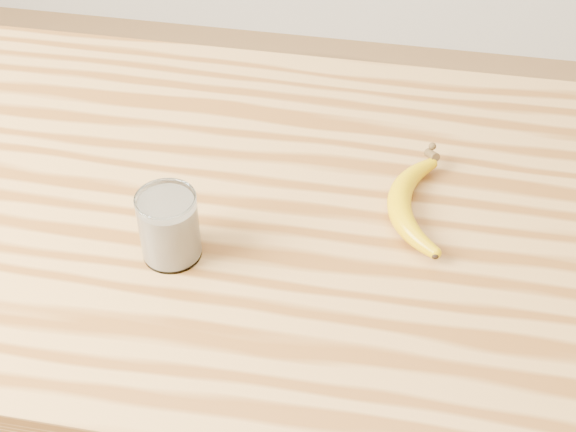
# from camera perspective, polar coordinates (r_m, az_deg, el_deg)

# --- Properties ---
(table) EXTENTS (1.20, 0.80, 0.90)m
(table) POSITION_cam_1_polar(r_m,az_deg,el_deg) (1.24, -2.13, -3.40)
(table) COLOR #AD7B40
(table) RESTS_ON ground
(smoothie_glass) EXTENTS (0.08, 0.08, 0.10)m
(smoothie_glass) POSITION_cam_1_polar(r_m,az_deg,el_deg) (1.05, -8.45, -0.78)
(smoothie_glass) COLOR white
(smoothie_glass) RESTS_ON table
(banana) EXTENTS (0.12, 0.28, 0.03)m
(banana) POSITION_cam_1_polar(r_m,az_deg,el_deg) (1.13, 7.85, 0.92)
(banana) COLOR #C69700
(banana) RESTS_ON table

